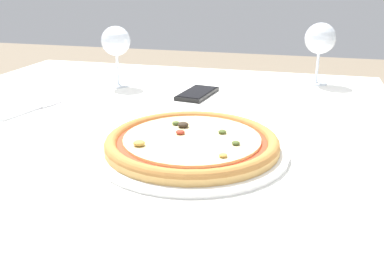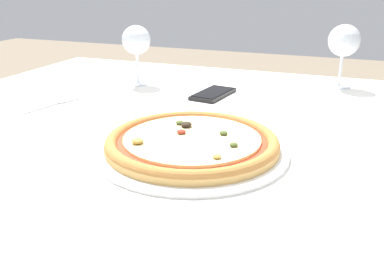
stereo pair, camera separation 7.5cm
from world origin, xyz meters
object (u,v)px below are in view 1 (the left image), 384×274
pizza_plate (192,144)px  cell_phone (197,93)px  wine_glass_far_left (320,40)px  wine_glass_far_right (116,43)px  dining_table (138,151)px  fork (33,109)px

pizza_plate → cell_phone: size_ratio=2.24×
wine_glass_far_left → wine_glass_far_right: 0.57m
dining_table → cell_phone: (0.09, 0.22, 0.09)m
wine_glass_far_left → pizza_plate: bearing=-109.9°
wine_glass_far_right → cell_phone: 0.27m
pizza_plate → wine_glass_far_right: bearing=127.9°
pizza_plate → wine_glass_far_left: 0.64m
dining_table → fork: fork is taller
fork → wine_glass_far_right: bearing=70.8°
pizza_plate → cell_phone: bearing=102.8°
wine_glass_far_right → cell_phone: (0.24, -0.04, -0.12)m
fork → wine_glass_far_left: size_ratio=0.97×
wine_glass_far_left → dining_table: bearing=-131.9°
dining_table → wine_glass_far_right: 0.37m
dining_table → wine_glass_far_left: 0.62m
cell_phone → wine_glass_far_right: bearing=169.9°
wine_glass_far_left → wine_glass_far_right: bearing=-162.5°
cell_phone → fork: bearing=-146.0°
cell_phone → wine_glass_far_left: bearing=35.5°
fork → wine_glass_far_left: wine_glass_far_left is taller
pizza_plate → fork: pizza_plate is taller
fork → cell_phone: 0.41m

